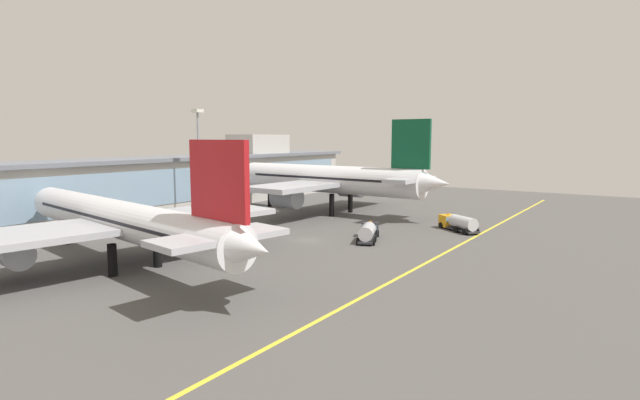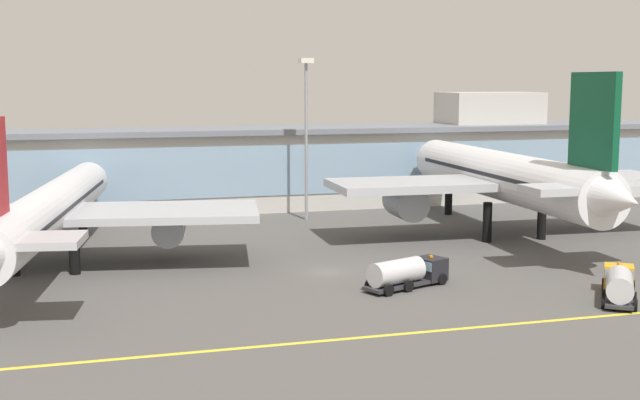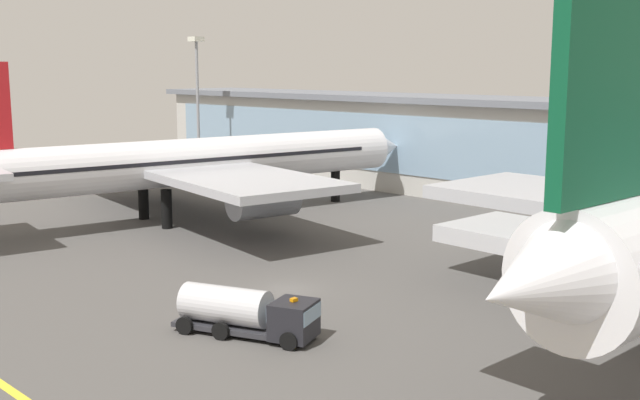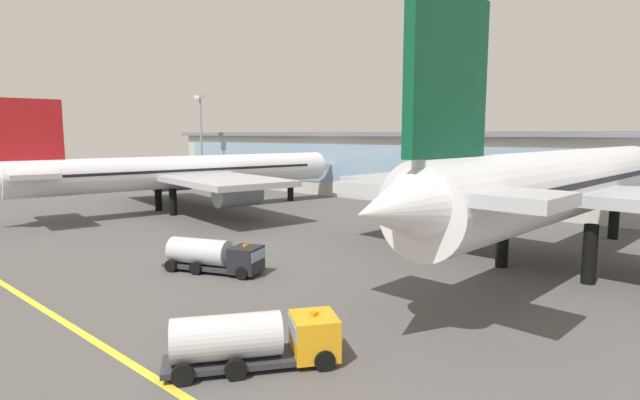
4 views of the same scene
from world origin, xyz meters
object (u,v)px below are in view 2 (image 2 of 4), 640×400
object	(u,v)px
baggage_tug_near	(409,272)
apron_light_mast_centre	(306,114)
airliner_near_left	(50,211)
airliner_near_right	(504,177)
fuel_tanker_truck	(619,283)

from	to	relation	value
baggage_tug_near	apron_light_mast_centre	bearing A→B (deg)	66.24
airliner_near_left	airliner_near_right	xyz separation A→B (m)	(54.44, 3.25, 1.42)
fuel_tanker_truck	baggage_tug_near	size ratio (longest dim) A/B	0.95
fuel_tanker_truck	baggage_tug_near	xyz separation A→B (m)	(-16.49, 9.34, 0.00)
baggage_tug_near	airliner_near_left	bearing A→B (deg)	128.23
baggage_tug_near	apron_light_mast_centre	world-z (taller)	apron_light_mast_centre
airliner_near_left	airliner_near_right	distance (m)	54.56
airliner_near_left	airliner_near_right	world-z (taller)	airliner_near_right
airliner_near_left	baggage_tug_near	world-z (taller)	airliner_near_left
airliner_near_left	airliner_near_right	size ratio (longest dim) A/B	1.05
airliner_near_left	baggage_tug_near	xyz separation A→B (m)	(32.87, -18.49, -4.53)
baggage_tug_near	fuel_tanker_truck	bearing A→B (deg)	-51.94
airliner_near_right	apron_light_mast_centre	world-z (taller)	apron_light_mast_centre
airliner_near_right	baggage_tug_near	xyz separation A→B (m)	(-21.57, -21.75, -5.95)
fuel_tanker_truck	apron_light_mast_centre	bearing A→B (deg)	52.00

